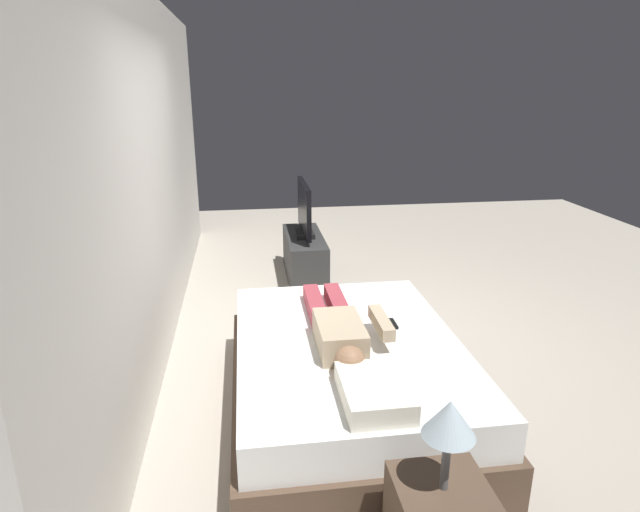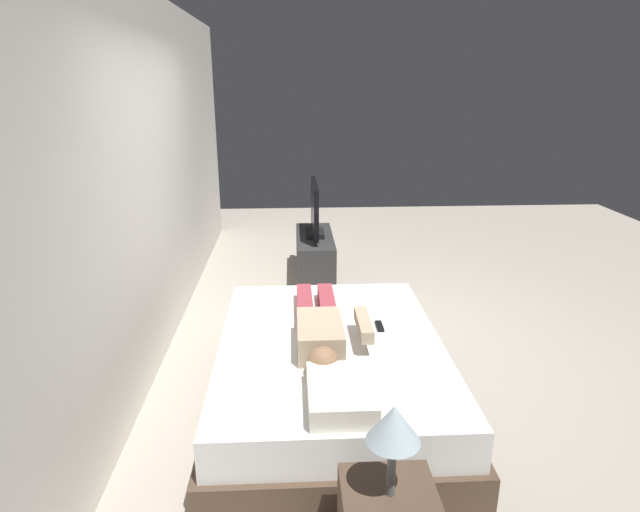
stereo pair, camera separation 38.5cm
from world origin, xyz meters
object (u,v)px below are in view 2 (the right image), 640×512
object	(u,v)px
tv_stand	(315,257)
lamp	(394,426)
remote	(379,326)
pillow	(341,394)
bed	(330,378)
tv	(315,211)
person	(321,328)

from	to	relation	value
tv_stand	lamp	bearing A→B (deg)	-177.98
tv_stand	remote	bearing A→B (deg)	-172.09
remote	tv_stand	size ratio (longest dim) A/B	0.14
pillow	tv_stand	size ratio (longest dim) A/B	0.44
tv_stand	pillow	bearing A→B (deg)	179.82
bed	tv	bearing A→B (deg)	-0.24
bed	lamp	xyz separation A→B (m)	(-1.33, -0.15, 0.59)
pillow	lamp	bearing A→B (deg)	-166.51
bed	lamp	distance (m)	1.46
person	tv_stand	xyz separation A→B (m)	(2.56, -0.07, -0.37)
lamp	tv	bearing A→B (deg)	2.02
tv	pillow	bearing A→B (deg)	179.82
tv_stand	person	bearing A→B (deg)	178.42
bed	remote	distance (m)	0.48
bed	lamp	size ratio (longest dim) A/B	4.90
remote	lamp	bearing A→B (deg)	172.59
tv	lamp	xyz separation A→B (m)	(-3.91, -0.14, 0.07)
pillow	person	xyz separation A→B (m)	(0.74, 0.06, 0.02)
person	remote	world-z (taller)	person
person	tv_stand	world-z (taller)	person
pillow	tv_stand	distance (m)	3.31
bed	tv_stand	bearing A→B (deg)	-0.24
tv_stand	lamp	distance (m)	3.96
remote	tv	xyz separation A→B (m)	(2.41, 0.33, 0.24)
bed	person	size ratio (longest dim) A/B	1.63
tv	lamp	distance (m)	3.92
person	lamp	distance (m)	1.39
tv_stand	lamp	world-z (taller)	lamp
bed	pillow	distance (m)	0.78
bed	tv	xyz separation A→B (m)	(2.59, -0.01, 0.52)
remote	tv	size ratio (longest dim) A/B	0.17
tv_stand	tv	xyz separation A→B (m)	(0.00, 0.00, 0.53)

